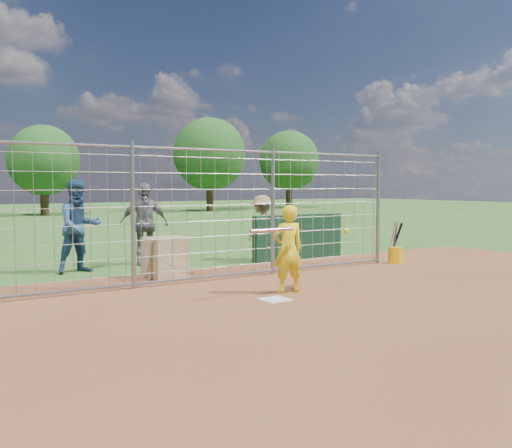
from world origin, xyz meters
TOP-DOWN VIEW (x-y plane):
  - ground at (0.00, 0.00)m, footprint 100.00×100.00m
  - infield_dirt at (0.00, -3.00)m, footprint 18.00×18.00m
  - home_plate at (0.00, -0.20)m, footprint 0.43×0.43m
  - dugout_wall at (3.40, 3.60)m, footprint 2.60×0.20m
  - batter at (0.55, 0.19)m, footprint 0.60×0.45m
  - bystander_a at (-1.75, 4.40)m, footprint 1.03×0.85m
  - bystander_b at (-0.15, 4.79)m, footprint 1.17×0.66m
  - bystander_c at (2.61, 4.06)m, footprint 1.17×0.94m
  - equipment_bin at (-0.49, 2.89)m, footprint 0.91×0.73m
  - equipment_in_play at (0.42, -0.05)m, footprint 2.02×0.20m
  - bucket_with_bats at (4.84, 1.76)m, footprint 0.34×0.40m
  - backstop_fence at (0.00, 2.00)m, footprint 9.08×0.08m
  - tree_line at (3.13, 28.13)m, footprint 44.66×6.72m

SIDE VIEW (x-z plane):
  - ground at x=0.00m, z-range 0.00..0.00m
  - infield_dirt at x=0.00m, z-range 0.01..0.01m
  - home_plate at x=0.00m, z-range 0.00..0.02m
  - bucket_with_bats at x=4.84m, z-range -0.24..0.73m
  - equipment_bin at x=-0.49m, z-range 0.00..0.80m
  - dugout_wall at x=3.40m, z-range 0.00..1.10m
  - batter at x=0.55m, z-range 0.00..1.50m
  - bystander_c at x=2.61m, z-range 0.00..1.59m
  - bystander_b at x=-0.15m, z-range 0.00..1.89m
  - bystander_a at x=-1.75m, z-range 0.00..1.95m
  - equipment_in_play at x=0.42m, z-range 1.01..1.17m
  - backstop_fence at x=0.00m, z-range -0.04..2.56m
  - tree_line at x=3.13m, z-range 0.47..6.95m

